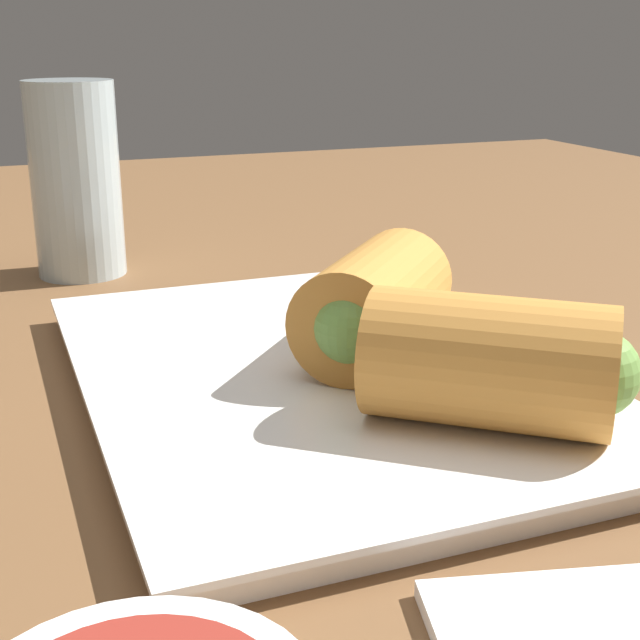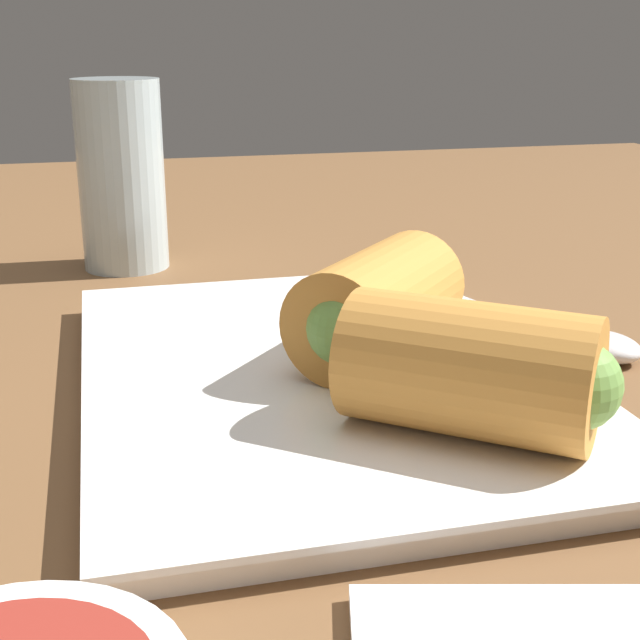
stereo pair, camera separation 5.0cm
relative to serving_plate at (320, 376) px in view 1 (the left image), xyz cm
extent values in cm
cube|color=brown|center=(-3.82, -2.99, -1.76)|extent=(180.00, 140.00, 2.00)
cube|color=white|center=(0.00, 0.00, -0.16)|extent=(30.64, 21.95, 1.20)
cube|color=white|center=(0.00, 0.00, 0.59)|extent=(31.86, 22.83, 0.30)
cylinder|color=#C68438|center=(0.14, -3.19, 3.48)|extent=(11.02, 10.72, 5.49)
sphere|color=#6B9E47|center=(-2.92, -0.42, 3.48)|extent=(3.57, 3.57, 3.57)
cylinder|color=#C68438|center=(-9.16, -3.85, 3.48)|extent=(10.47, 11.16, 5.49)
sphere|color=#6B9E47|center=(-11.74, -7.07, 3.48)|extent=(3.57, 3.57, 3.57)
cylinder|color=silver|center=(9.08, -13.62, -0.51)|extent=(9.16, 3.18, 0.50)
ellipsoid|color=silver|center=(0.51, -16.18, -0.04)|extent=(4.88, 4.24, 1.43)
cylinder|color=silver|center=(27.12, 8.21, 6.15)|extent=(6.28, 6.28, 13.81)
camera|label=1|loc=(-38.29, 14.81, 16.37)|focal=50.00mm
camera|label=2|loc=(-39.81, 10.04, 16.37)|focal=50.00mm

